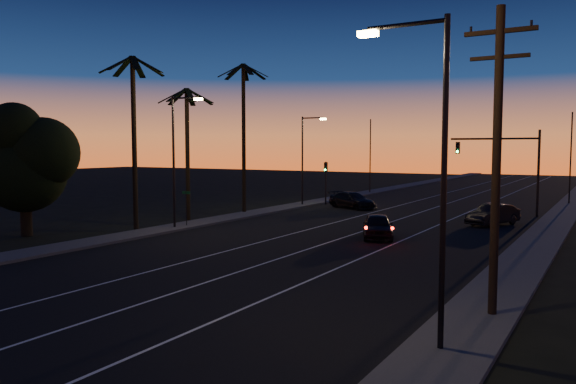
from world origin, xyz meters
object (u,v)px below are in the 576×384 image
Objects in this scene: cross_car at (352,200)px; signal_mast at (508,157)px; lead_car at (378,226)px; utility_pole at (497,155)px; right_car at (493,215)px.

signal_mast is at bearing 7.58° from cross_car.
signal_mast is 1.38× the size of lead_car.
utility_pole is 16.99m from lead_car.
utility_pole reaches higher than cross_car.
cross_car is (-13.02, -1.73, -4.03)m from signal_mast.
cross_car is at bearing -172.42° from signal_mast.
utility_pole is 23.91m from right_car.
lead_car is 10.83m from right_car.
right_car is 0.88× the size of cross_car.
right_car is 14.23m from cross_car.
lead_car is (-9.26, 13.49, -4.56)m from utility_pole.
signal_mast reaches higher than cross_car.
utility_pole is 33.54m from cross_car.
cross_car is at bearing 158.68° from right_car.
lead_car reaches higher than cross_car.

